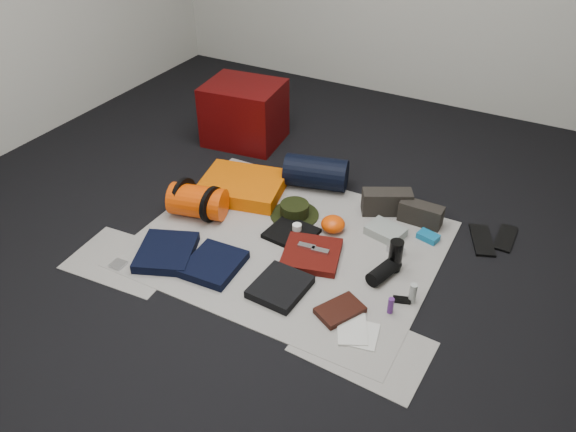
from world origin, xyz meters
The scene contains 37 objects.
floor centered at (0.00, 0.00, -0.01)m, with size 4.50×4.50×0.02m, color black.
newspaper_mat centered at (0.00, 0.00, 0.00)m, with size 1.60×1.30×0.01m, color #B4B0A6.
newspaper_sheet_front_left centered at (-0.70, -0.55, 0.00)m, with size 0.58×0.40×0.00m, color #B4B0A6.
newspaper_sheet_front_right centered at (0.65, -0.50, 0.00)m, with size 0.58×0.40×0.00m, color #B4B0A6.
red_cabinet centered at (-0.86, 0.93, 0.22)m, with size 0.52×0.43×0.43m, color #490505.
sleeping_pad centered at (-0.50, 0.32, 0.05)m, with size 0.50×0.41×0.09m, color #E96202.
stuff_sack centered at (-0.60, -0.02, 0.10)m, with size 0.19×0.19×0.33m, color #E64103.
sack_strap_left centered at (-0.70, -0.02, 0.11)m, with size 0.22×0.22×0.03m, color black.
sack_strap_right centered at (-0.50, -0.02, 0.11)m, with size 0.22×0.22×0.03m, color black.
navy_duffel centered at (-0.13, 0.60, 0.11)m, with size 0.21×0.21×0.39m, color black.
boonie_brim centered at (-0.09, 0.25, 0.01)m, with size 0.29×0.29×0.01m, color black.
boonie_crown centered at (-0.09, 0.25, 0.05)m, with size 0.17×0.17×0.07m, color black.
hiking_boot_left centered at (0.37, 0.54, 0.08)m, with size 0.29×0.11×0.15m, color black.
hiking_boot_right centered at (0.58, 0.53, 0.07)m, with size 0.25×0.09×0.12m, color black.
flip_flop_left centered at (0.94, 0.54, 0.01)m, with size 0.11×0.28×0.02m, color black.
flip_flop_right centered at (1.05, 0.62, 0.01)m, with size 0.09×0.25×0.01m, color black.
trousers_navy_a centered at (-0.52, -0.42, 0.03)m, with size 0.29×0.33×0.05m, color black.
trousers_navy_b centered at (-0.24, -0.37, 0.03)m, with size 0.26×0.30×0.05m, color black.
trousers_charcoal centered at (0.15, -0.36, 0.03)m, with size 0.25×0.28×0.04m, color black.
black_tshirt centered at (-0.02, 0.07, 0.02)m, with size 0.26×0.24×0.03m, color black.
red_shirt centered at (0.17, -0.05, 0.03)m, with size 0.30×0.30×0.04m, color #4A0C08.
orange_stuff_sack centered at (0.17, 0.22, 0.05)m, with size 0.14×0.14×0.09m, color #E64103.
first_aid_pouch centered at (0.45, 0.33, 0.03)m, with size 0.20×0.15×0.05m, color gray.
water_bottle centered at (0.59, 0.07, 0.10)m, with size 0.07×0.07×0.18m, color black.
speaker centered at (0.56, -0.02, 0.05)m, with size 0.08×0.08×0.21m, color black.
compact_camera centered at (0.55, 0.20, 0.02)m, with size 0.09×0.05×0.04m, color silver.
cyan_case centered at (0.67, 0.40, 0.02)m, with size 0.11×0.07×0.04m, color #0F6493.
toiletry_purple centered at (0.68, -0.24, 0.05)m, with size 0.03×0.03×0.09m, color #4D216A.
toiletry_clear centered at (0.75, -0.12, 0.06)m, with size 0.04×0.04×0.11m, color #9FA49F.
paperback_book centered at (0.47, -0.36, 0.02)m, with size 0.14×0.22×0.03m, color black.
map_booklet centered at (0.57, -0.43, 0.01)m, with size 0.14×0.20×0.01m, color beige.
map_printout centered at (0.63, -0.44, 0.01)m, with size 0.13×0.17×0.01m, color beige.
sunglasses centered at (0.71, -0.15, 0.02)m, with size 0.09×0.03×0.02m, color black.
key_cluster centered at (-0.70, -0.60, 0.01)m, with size 0.07×0.07×0.01m, color silver.
tape_roll centered at (0.00, 0.10, 0.05)m, with size 0.05×0.05×0.04m, color white.
energy_bar_a centered at (0.13, -0.03, 0.05)m, with size 0.10×0.04×0.01m, color silver.
energy_bar_b centered at (0.21, -0.03, 0.05)m, with size 0.10×0.04×0.01m, color silver.
Camera 1 is at (1.17, -2.16, 1.94)m, focal length 35.00 mm.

